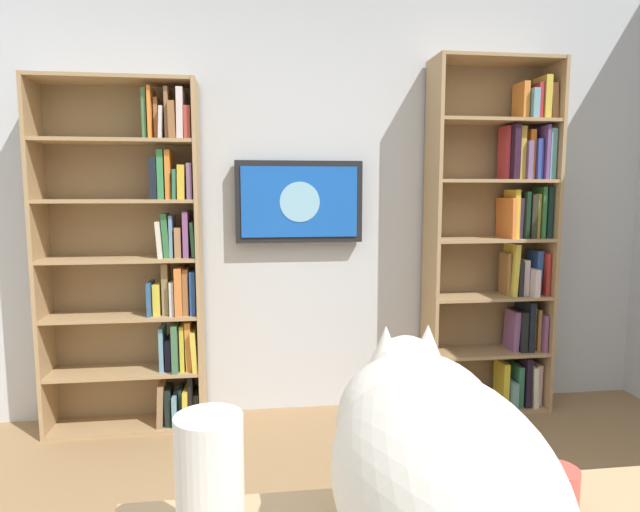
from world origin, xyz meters
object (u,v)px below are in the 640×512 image
object	(u,v)px
bookshelf_left	(503,241)
paper_towel_roll	(210,491)
cat	(432,460)
coffee_mug	(556,493)
wall_mounted_tv	(299,202)
bookshelf_right	(143,260)

from	to	relation	value
bookshelf_left	paper_towel_roll	size ratio (longest dim) A/B	8.60
cat	paper_towel_roll	world-z (taller)	cat
cat	coffee_mug	world-z (taller)	cat
wall_mounted_tv	cat	size ratio (longest dim) A/B	1.13
wall_mounted_tv	coffee_mug	bearing A→B (deg)	96.09
wall_mounted_tv	coffee_mug	world-z (taller)	wall_mounted_tv
bookshelf_right	paper_towel_roll	distance (m)	2.41
cat	bookshelf_right	bearing A→B (deg)	-69.51
paper_towel_roll	coffee_mug	xyz separation A→B (m)	(-0.63, -0.04, -0.08)
bookshelf_right	coffee_mug	world-z (taller)	bookshelf_right
bookshelf_left	coffee_mug	bearing A→B (deg)	66.09
paper_towel_roll	wall_mounted_tv	bearing A→B (deg)	-98.75
bookshelf_left	paper_towel_roll	xyz separation A→B (m)	(1.65, 2.34, -0.17)
wall_mounted_tv	paper_towel_roll	world-z (taller)	wall_mounted_tv
bookshelf_left	cat	size ratio (longest dim) A/B	3.19
coffee_mug	cat	bearing A→B (deg)	17.45
bookshelf_right	paper_towel_roll	bearing A→B (deg)	102.92
bookshelf_right	coffee_mug	distance (m)	2.59
bookshelf_right	wall_mounted_tv	bearing A→B (deg)	-174.60
cat	coffee_mug	size ratio (longest dim) A/B	7.09
bookshelf_right	wall_mounted_tv	size ratio (longest dim) A/B	2.60
wall_mounted_tv	bookshelf_left	bearing A→B (deg)	176.08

